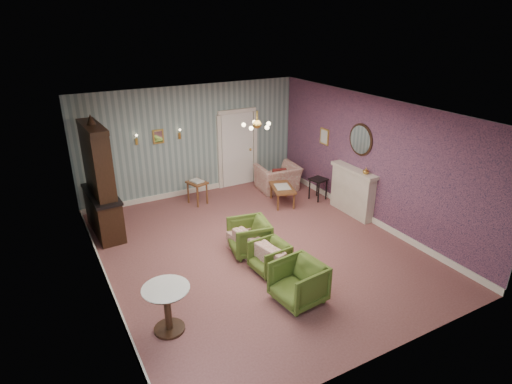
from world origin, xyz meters
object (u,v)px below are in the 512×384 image
fireplace (352,191)px  olive_chair_c (249,235)px  sofa_chintz (268,244)px  olive_chair_a (298,281)px  coffee_table (282,195)px  pedestal_table (168,309)px  side_table_black (318,189)px  wingback_chair (278,174)px  olive_chair_b (269,256)px  dresser (98,178)px

fireplace → olive_chair_c: bearing=-171.9°
sofa_chintz → olive_chair_c: bearing=11.3°
olive_chair_a → coffee_table: (1.92, 3.56, -0.16)m
olive_chair_a → pedestal_table: olive_chair_a is taller
sofa_chintz → pedestal_table: pedestal_table is taller
olive_chair_a → side_table_black: bearing=132.8°
wingback_chair → olive_chair_b: bearing=60.8°
coffee_table → sofa_chintz: bearing=-128.0°
olive_chair_a → olive_chair_b: bearing=171.0°
olive_chair_b → dresser: bearing=-145.9°
side_table_black → pedestal_table: bearing=-149.3°
olive_chair_c → coffee_table: bearing=143.1°
olive_chair_b → wingback_chair: (2.27, 3.39, 0.15)m
coffee_table → pedestal_table: pedestal_table is taller
dresser → side_table_black: 5.41m
sofa_chintz → side_table_black: bearing=-63.7°
fireplace → coffee_table: (-1.17, 1.30, -0.35)m
pedestal_table → olive_chair_c: bearing=34.0°
olive_chair_b → fireplace: 3.29m
olive_chair_c → pedestal_table: 2.64m
wingback_chair → pedestal_table: (-4.47, -4.07, -0.08)m
olive_chair_c → fireplace: bearing=108.6°
olive_chair_c → side_table_black: 3.23m
coffee_table → side_table_black: bearing=-13.1°
dresser → pedestal_table: dresser is taller
olive_chair_b → fireplace: (3.05, 1.23, 0.25)m
fireplace → wingback_chair: bearing=109.8°
wingback_chair → fireplace: bearing=114.4°
dresser → olive_chair_b: bearing=-54.9°
olive_chair_a → pedestal_table: size_ratio=1.01×
olive_chair_c → sofa_chintz: 0.49m
sofa_chintz → pedestal_table: 2.58m
sofa_chintz → dresser: 3.90m
wingback_chair → dresser: (-4.69, -0.28, 0.83)m
side_table_black → pedestal_table: 5.86m
side_table_black → wingback_chair: bearing=117.7°
fireplace → coffee_table: fireplace is taller
wingback_chair → side_table_black: wingback_chair is taller
olive_chair_a → olive_chair_c: (0.03, 1.82, -0.01)m
side_table_black → olive_chair_b: bearing=-140.9°
wingback_chair → fireplace: 2.30m
olive_chair_a → dresser: 4.86m
pedestal_table → side_table_black: bearing=30.7°
coffee_table → pedestal_table: 5.19m
olive_chair_c → wingback_chair: (2.28, 2.60, 0.08)m
coffee_table → side_table_black: (0.96, -0.22, 0.06)m
olive_chair_a → dresser: dresser is taller
sofa_chintz → coffee_table: 2.79m
olive_chair_b → coffee_table: bearing=139.7°
dresser → olive_chair_c: bearing=-46.8°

